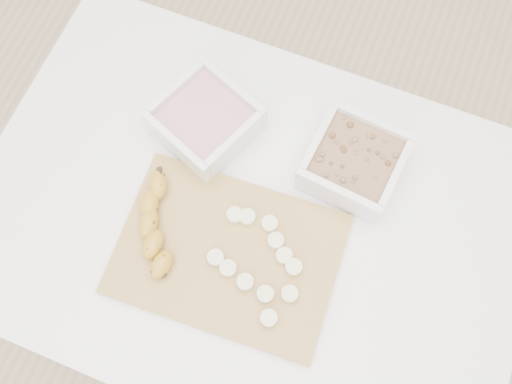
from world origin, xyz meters
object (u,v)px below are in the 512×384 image
at_px(bowl_yogurt, 205,121).
at_px(bowl_granola, 354,162).
at_px(cutting_board, 228,254).
at_px(banana, 156,227).
at_px(table, 250,232).

distance_m(bowl_yogurt, bowl_granola, 0.28).
bearing_deg(cutting_board, banana, -177.27).
height_order(bowl_yogurt, banana, bowl_yogurt).
bearing_deg(bowl_yogurt, table, -42.97).
bearing_deg(bowl_yogurt, cutting_board, -57.92).
relative_size(bowl_granola, cutting_board, 0.46).
bearing_deg(bowl_yogurt, banana, -90.09).
xyz_separation_m(table, bowl_granola, (0.14, 0.15, 0.13)).
height_order(table, cutting_board, cutting_board).
xyz_separation_m(bowl_yogurt, banana, (-0.00, -0.22, -0.01)).
height_order(bowl_yogurt, bowl_granola, same).
xyz_separation_m(table, cutting_board, (-0.01, -0.08, 0.10)).
bearing_deg(table, bowl_granola, 48.04).
bearing_deg(banana, bowl_yogurt, 73.99).
relative_size(bowl_yogurt, cutting_board, 0.55).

